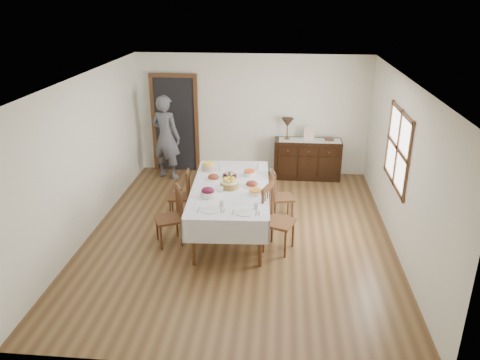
# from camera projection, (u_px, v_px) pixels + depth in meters

# --- Properties ---
(ground) EXTENTS (6.00, 6.00, 0.00)m
(ground) POSITION_uv_depth(u_px,v_px,m) (239.00, 235.00, 7.85)
(ground) COLOR brown
(room_shell) EXTENTS (5.02, 6.02, 2.65)m
(room_shell) POSITION_uv_depth(u_px,v_px,m) (233.00, 133.00, 7.64)
(room_shell) COLOR silver
(room_shell) RESTS_ON ground
(dining_table) EXTENTS (1.37, 2.51, 0.84)m
(dining_table) POSITION_uv_depth(u_px,v_px,m) (231.00, 192.00, 7.66)
(dining_table) COLOR silver
(dining_table) RESTS_ON ground
(chair_left_near) EXTENTS (0.54, 0.54, 0.98)m
(chair_left_near) POSITION_uv_depth(u_px,v_px,m) (172.00, 215.00, 7.42)
(chair_left_near) COLOR #502F19
(chair_left_near) RESTS_ON ground
(chair_left_far) EXTENTS (0.41, 0.41, 0.90)m
(chair_left_far) POSITION_uv_depth(u_px,v_px,m) (182.00, 194.00, 8.29)
(chair_left_far) COLOR #502F19
(chair_left_far) RESTS_ON ground
(chair_right_near) EXTENTS (0.57, 0.57, 1.06)m
(chair_right_near) POSITION_uv_depth(u_px,v_px,m) (276.00, 218.00, 7.23)
(chair_right_near) COLOR #502F19
(chair_right_near) RESTS_ON ground
(chair_right_far) EXTENTS (0.46, 0.46, 0.92)m
(chair_right_far) POSITION_uv_depth(u_px,v_px,m) (280.00, 195.00, 8.23)
(chair_right_far) COLOR #502F19
(chair_right_far) RESTS_ON ground
(sideboard) EXTENTS (1.42, 0.52, 0.85)m
(sideboard) POSITION_uv_depth(u_px,v_px,m) (307.00, 159.00, 10.09)
(sideboard) COLOR black
(sideboard) RESTS_ON ground
(person) EXTENTS (0.70, 0.58, 1.94)m
(person) POSITION_uv_depth(u_px,v_px,m) (166.00, 134.00, 9.92)
(person) COLOR #565761
(person) RESTS_ON ground
(bread_basket) EXTENTS (0.30, 0.30, 0.18)m
(bread_basket) POSITION_uv_depth(u_px,v_px,m) (229.00, 184.00, 7.53)
(bread_basket) COLOR olive
(bread_basket) RESTS_ON dining_table
(egg_basket) EXTENTS (0.24, 0.24, 0.11)m
(egg_basket) POSITION_uv_depth(u_px,v_px,m) (230.00, 175.00, 7.97)
(egg_basket) COLOR black
(egg_basket) RESTS_ON dining_table
(ham_platter_a) EXTENTS (0.30, 0.30, 0.11)m
(ham_platter_a) POSITION_uv_depth(u_px,v_px,m) (213.00, 177.00, 7.90)
(ham_platter_a) COLOR silver
(ham_platter_a) RESTS_ON dining_table
(ham_platter_b) EXTENTS (0.28, 0.28, 0.11)m
(ham_platter_b) POSITION_uv_depth(u_px,v_px,m) (252.00, 184.00, 7.61)
(ham_platter_b) COLOR silver
(ham_platter_b) RESTS_ON dining_table
(beet_bowl) EXTENTS (0.24, 0.24, 0.16)m
(beet_bowl) POSITION_uv_depth(u_px,v_px,m) (208.00, 193.00, 7.21)
(beet_bowl) COLOR silver
(beet_bowl) RESTS_ON dining_table
(carrot_bowl) EXTENTS (0.20, 0.20, 0.10)m
(carrot_bowl) POSITION_uv_depth(u_px,v_px,m) (249.00, 173.00, 8.05)
(carrot_bowl) COLOR silver
(carrot_bowl) RESTS_ON dining_table
(pineapple_bowl) EXTENTS (0.25, 0.25, 0.15)m
(pineapple_bowl) POSITION_uv_depth(u_px,v_px,m) (209.00, 167.00, 8.28)
(pineapple_bowl) COLOR tan
(pineapple_bowl) RESTS_ON dining_table
(casserole_dish) EXTENTS (0.21, 0.21, 0.08)m
(casserole_dish) POSITION_uv_depth(u_px,v_px,m) (255.00, 192.00, 7.31)
(casserole_dish) COLOR silver
(casserole_dish) RESTS_ON dining_table
(butter_dish) EXTENTS (0.14, 0.10, 0.07)m
(butter_dish) POSITION_uv_depth(u_px,v_px,m) (219.00, 189.00, 7.43)
(butter_dish) COLOR silver
(butter_dish) RESTS_ON dining_table
(setting_left) EXTENTS (0.43, 0.31, 0.10)m
(setting_left) POSITION_uv_depth(u_px,v_px,m) (214.00, 208.00, 6.82)
(setting_left) COLOR silver
(setting_left) RESTS_ON dining_table
(setting_right) EXTENTS (0.43, 0.31, 0.10)m
(setting_right) POSITION_uv_depth(u_px,v_px,m) (248.00, 210.00, 6.74)
(setting_right) COLOR silver
(setting_right) RESTS_ON dining_table
(glass_far_a) EXTENTS (0.06, 0.06, 0.09)m
(glass_far_a) POSITION_uv_depth(u_px,v_px,m) (220.00, 168.00, 8.29)
(glass_far_a) COLOR silver
(glass_far_a) RESTS_ON dining_table
(glass_far_b) EXTENTS (0.06, 0.06, 0.11)m
(glass_far_b) POSITION_uv_depth(u_px,v_px,m) (258.00, 166.00, 8.33)
(glass_far_b) COLOR silver
(glass_far_b) RESTS_ON dining_table
(runner) EXTENTS (1.30, 0.35, 0.01)m
(runner) POSITION_uv_depth(u_px,v_px,m) (310.00, 140.00, 9.91)
(runner) COLOR silver
(runner) RESTS_ON sideboard
(table_lamp) EXTENTS (0.26, 0.26, 0.46)m
(table_lamp) POSITION_uv_depth(u_px,v_px,m) (288.00, 123.00, 9.86)
(table_lamp) COLOR brown
(table_lamp) RESTS_ON sideboard
(picture_frame) EXTENTS (0.22, 0.08, 0.28)m
(picture_frame) POSITION_uv_depth(u_px,v_px,m) (309.00, 134.00, 9.85)
(picture_frame) COLOR beige
(picture_frame) RESTS_ON sideboard
(deco_bowl) EXTENTS (0.20, 0.20, 0.06)m
(deco_bowl) POSITION_uv_depth(u_px,v_px,m) (329.00, 139.00, 9.90)
(deco_bowl) COLOR #502F19
(deco_bowl) RESTS_ON sideboard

